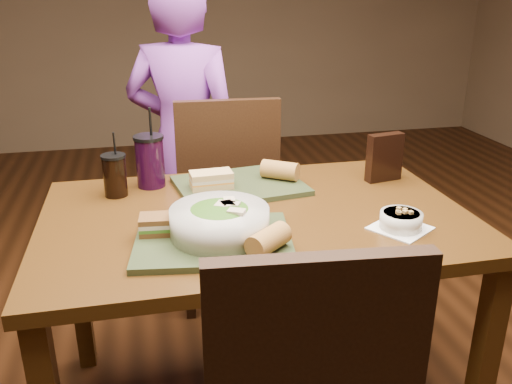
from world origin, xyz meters
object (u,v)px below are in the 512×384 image
dining_table (256,240)px  chair_far (225,194)px  cup_berry (150,161)px  baguette_far (280,170)px  diner (185,144)px  tray_far (240,185)px  salad_bowl (220,220)px  tray_near (213,241)px  sandwich_far (211,180)px  sandwich_near (160,224)px  cup_cola (115,175)px  chip_bag (384,157)px  baguette_near (268,240)px  soup_bowl (401,220)px

dining_table → chair_far: size_ratio=1.32×
cup_berry → baguette_far: bearing=-9.6°
diner → tray_far: size_ratio=3.51×
tray_far → salad_bowl: 0.42m
dining_table → diner: size_ratio=0.88×
tray_near → sandwich_far: size_ratio=2.93×
salad_bowl → sandwich_near: salad_bowl is taller
cup_cola → chip_bag: size_ratio=1.28×
tray_near → chip_bag: bearing=29.4°
baguette_near → chip_bag: (0.54, 0.48, 0.04)m
sandwich_far → cup_berry: (-0.20, 0.11, 0.05)m
baguette_near → cup_berry: bearing=114.4°
soup_bowl → sandwich_near: size_ratio=1.77×
dining_table → tray_near: size_ratio=3.10×
dining_table → tray_far: size_ratio=3.10×
diner → cup_cola: (-0.29, -0.62, 0.09)m
tray_near → baguette_near: 0.17m
chair_far → diner: (-0.15, 0.17, 0.19)m
tray_near → tray_far: size_ratio=1.00×
chair_far → baguette_far: chair_far is taller
baguette_far → chip_bag: 0.38m
soup_bowl → salad_bowl: bearing=176.2°
dining_table → cup_berry: 0.47m
diner → baguette_far: size_ratio=11.47×
baguette_far → sandwich_near: bearing=-140.7°
baguette_near → cup_berry: (-0.27, 0.60, 0.04)m
baguette_near → dining_table: bearing=83.9°
baguette_near → salad_bowl: bearing=131.5°
salad_bowl → soup_bowl: 0.52m
dining_table → cup_cola: bearing=149.7°
salad_bowl → baguette_near: 0.16m
salad_bowl → baguette_far: salad_bowl is taller
diner → cup_cola: size_ratio=6.73×
soup_bowl → cup_cola: cup_cola is taller
salad_bowl → cup_berry: size_ratio=0.97×
salad_bowl → soup_bowl: bearing=-3.8°
dining_table → chip_bag: bearing=21.1°
tray_far → chip_bag: chip_bag is taller
sandwich_far → tray_far: bearing=12.4°
dining_table → sandwich_near: size_ratio=11.39×
tray_far → cup_berry: cup_berry is taller
baguette_near → sandwich_far: bearing=98.9°
sandwich_near → soup_bowl: bearing=-7.1°
chair_far → baguette_near: size_ratio=7.92×
baguette_far → diner: bearing=113.6°
cup_berry → chip_bag: size_ratio=1.63×
baguette_near → baguette_far: size_ratio=0.97×
baguette_near → sandwich_near: bearing=147.3°
cup_berry → chip_bag: 0.82m
sandwich_near → chip_bag: size_ratio=0.67×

